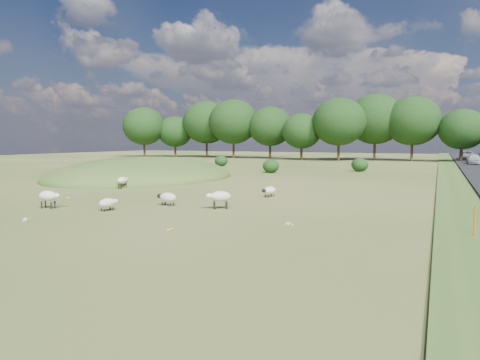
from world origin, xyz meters
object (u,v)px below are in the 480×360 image
sheep_1 (108,203)px  car_0 (474,159)px  sheep_0 (123,180)px  marker_post (475,222)px  sheep_4 (48,196)px  sheep_2 (220,197)px  sheep_5 (269,190)px  car_6 (467,155)px  sheep_3 (167,197)px

sheep_1 → car_0: car_0 is taller
sheep_0 → marker_post: bearing=-112.9°
sheep_4 → sheep_2: bearing=17.9°
sheep_0 → sheep_1: 10.14m
sheep_5 → car_6: 60.91m
sheep_0 → sheep_5: 11.53m
car_0 → sheep_2: bearing=-107.0°
sheep_1 → sheep_4: 3.45m
sheep_1 → car_6: size_ratio=0.23×
sheep_5 → sheep_3: bearing=-12.4°
sheep_0 → car_6: car_6 is taller
sheep_5 → car_0: car_0 is taller
sheep_4 → car_6: bearing=65.8°
sheep_1 → sheep_4: (-3.37, -0.70, 0.24)m
sheep_0 → sheep_2: sheep_2 is taller
sheep_0 → car_0: 49.76m
sheep_1 → sheep_4: sheep_4 is taller
sheep_3 → car_0: 51.38m
sheep_2 → sheep_4: (-8.26, -3.60, -0.01)m
sheep_5 → sheep_1: bearing=-12.2°
sheep_0 → sheep_4: bearing=-168.5°
sheep_1 → sheep_5: (5.55, 8.36, 0.02)m
marker_post → sheep_5: marker_post is taller
marker_post → car_0: size_ratio=0.29×
marker_post → car_6: bearing=87.3°
sheep_0 → sheep_2: bearing=-120.9°
sheep_1 → sheep_4: size_ratio=0.88×
sheep_1 → car_6: 70.40m
sheep_2 → car_0: (14.69, 47.99, 0.30)m
sheep_4 → marker_post: bearing=-0.9°
sheep_0 → sheep_1: size_ratio=1.06×
sheep_1 → car_0: bearing=-12.2°
sheep_2 → sheep_5: sheep_2 is taller
sheep_3 → car_6: (17.82, 64.92, 0.51)m
sheep_3 → marker_post: bearing=178.3°
sheep_1 → sheep_2: bearing=-50.6°
car_6 → sheep_2: bearing=-102.8°
sheep_2 → car_6: bearing=-137.4°
sheep_1 → car_0: (19.58, 50.89, 0.54)m
sheep_1 → sheep_3: bearing=-24.3°
sheep_0 → car_6: (25.56, 59.43, 0.36)m
sheep_1 → car_0: size_ratio=0.28×
sheep_3 → sheep_1: bearing=62.1°
car_0 → car_6: bearing=90.0°
sheep_0 → sheep_1: (5.98, -8.19, -0.20)m
sheep_2 → car_6: 66.37m
sheep_0 → sheep_4: (2.61, -8.89, 0.04)m
sheep_4 → sheep_5: bearing=39.8°
sheep_3 → sheep_5: (3.79, 5.66, -0.03)m
sheep_0 → sheep_4: sheep_4 is taller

